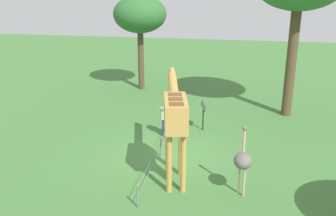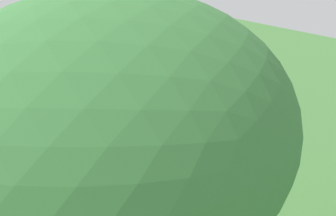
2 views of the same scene
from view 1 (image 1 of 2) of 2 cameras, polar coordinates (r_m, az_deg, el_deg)
name	(u,v)px [view 1 (image 1 of 2)]	position (r m, az deg, el deg)	size (l,w,h in m)	color
ground_plane	(164,156)	(14.64, -0.56, -7.28)	(60.00, 60.00, 0.00)	#427538
giraffe	(175,114)	(12.23, 1.07, -0.94)	(3.93, 1.29, 3.30)	#C69347
visitor	(166,117)	(16.08, -0.28, -1.32)	(0.61, 0.58, 1.72)	navy
ostrich	(243,161)	(11.92, 11.18, -7.79)	(0.70, 0.56, 2.25)	#CC9E93
tree_northeast	(140,15)	(22.75, -4.25, 13.74)	(3.10, 3.10, 5.58)	brown
info_sign	(203,110)	(16.86, 5.33, -0.27)	(0.56, 0.21, 1.32)	black
wire_fence	(161,146)	(14.49, -1.08, -5.80)	(7.05, 0.05, 0.75)	slate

